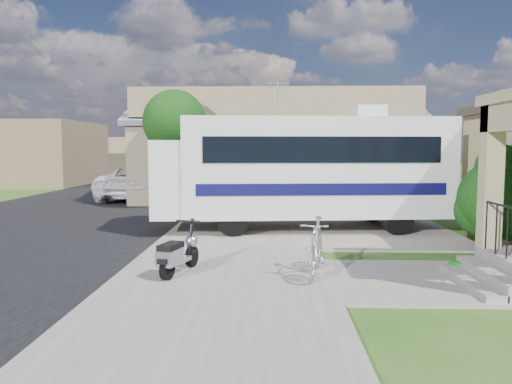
{
  "coord_description": "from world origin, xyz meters",
  "views": [
    {
      "loc": [
        -0.09,
        -9.9,
        2.43
      ],
      "look_at": [
        -0.5,
        2.5,
        1.3
      ],
      "focal_mm": 35.0,
      "sensor_mm": 36.0,
      "label": 1
    }
  ],
  "objects_px": {
    "motorhome": "(303,168)",
    "garden_hose": "(461,268)",
    "shrub": "(500,196)",
    "pickup_truck": "(145,182)",
    "van": "(171,171)",
    "bicycle": "(316,250)",
    "scooter": "(177,254)"
  },
  "relations": [
    {
      "from": "motorhome",
      "to": "garden_hose",
      "type": "distance_m",
      "value": 5.85
    },
    {
      "from": "shrub",
      "to": "pickup_truck",
      "type": "xyz_separation_m",
      "value": [
        -11.25,
        10.95,
        -0.48
      ]
    },
    {
      "from": "shrub",
      "to": "van",
      "type": "relative_size",
      "value": 0.38
    },
    {
      "from": "van",
      "to": "pickup_truck",
      "type": "bearing_deg",
      "value": -97.0
    },
    {
      "from": "motorhome",
      "to": "pickup_truck",
      "type": "xyz_separation_m",
      "value": [
        -6.8,
        8.32,
        -1.02
      ]
    },
    {
      "from": "motorhome",
      "to": "garden_hose",
      "type": "bearing_deg",
      "value": -65.77
    },
    {
      "from": "pickup_truck",
      "to": "shrub",
      "type": "bearing_deg",
      "value": 143.06
    },
    {
      "from": "shrub",
      "to": "garden_hose",
      "type": "xyz_separation_m",
      "value": [
        -1.69,
        -2.23,
        -1.18
      ]
    },
    {
      "from": "bicycle",
      "to": "pickup_truck",
      "type": "relative_size",
      "value": 0.31
    },
    {
      "from": "scooter",
      "to": "bicycle",
      "type": "bearing_deg",
      "value": 16.37
    },
    {
      "from": "motorhome",
      "to": "pickup_truck",
      "type": "bearing_deg",
      "value": 123.92
    },
    {
      "from": "pickup_truck",
      "to": "garden_hose",
      "type": "relative_size",
      "value": 13.26
    },
    {
      "from": "shrub",
      "to": "van",
      "type": "bearing_deg",
      "value": 122.4
    },
    {
      "from": "pickup_truck",
      "to": "scooter",
      "type": "bearing_deg",
      "value": 114.1
    },
    {
      "from": "motorhome",
      "to": "shrub",
      "type": "bearing_deg",
      "value": -35.9
    },
    {
      "from": "shrub",
      "to": "scooter",
      "type": "bearing_deg",
      "value": -158.71
    },
    {
      "from": "shrub",
      "to": "garden_hose",
      "type": "distance_m",
      "value": 3.04
    },
    {
      "from": "garden_hose",
      "to": "scooter",
      "type": "bearing_deg",
      "value": -174.36
    },
    {
      "from": "motorhome",
      "to": "bicycle",
      "type": "xyz_separation_m",
      "value": [
        -0.08,
        -5.37,
        -1.29
      ]
    },
    {
      "from": "motorhome",
      "to": "bicycle",
      "type": "height_order",
      "value": "motorhome"
    },
    {
      "from": "van",
      "to": "motorhome",
      "type": "bearing_deg",
      "value": -74.25
    },
    {
      "from": "shrub",
      "to": "scooter",
      "type": "relative_size",
      "value": 1.72
    },
    {
      "from": "bicycle",
      "to": "van",
      "type": "height_order",
      "value": "van"
    },
    {
      "from": "bicycle",
      "to": "pickup_truck",
      "type": "distance_m",
      "value": 15.25
    },
    {
      "from": "motorhome",
      "to": "garden_hose",
      "type": "height_order",
      "value": "motorhome"
    },
    {
      "from": "motorhome",
      "to": "bicycle",
      "type": "relative_size",
      "value": 4.81
    },
    {
      "from": "pickup_truck",
      "to": "bicycle",
      "type": "bearing_deg",
      "value": 123.42
    },
    {
      "from": "motorhome",
      "to": "shrub",
      "type": "xyz_separation_m",
      "value": [
        4.45,
        -2.63,
        -0.54
      ]
    },
    {
      "from": "scooter",
      "to": "garden_hose",
      "type": "relative_size",
      "value": 3.34
    },
    {
      "from": "pickup_truck",
      "to": "van",
      "type": "xyz_separation_m",
      "value": [
        -0.21,
        7.1,
        0.16
      ]
    },
    {
      "from": "scooter",
      "to": "bicycle",
      "type": "distance_m",
      "value": 2.57
    },
    {
      "from": "van",
      "to": "garden_hose",
      "type": "bearing_deg",
      "value": -72.97
    }
  ]
}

